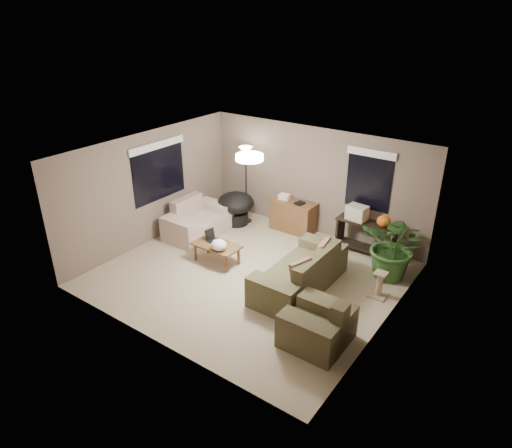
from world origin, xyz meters
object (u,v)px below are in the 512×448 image
Objects in this scene: main_sofa at (301,275)px; houseplant at (394,253)px; armchair at (318,327)px; floor_lamp at (246,160)px; cat_scratching_post at (379,286)px; coffee_table at (217,247)px; console_table at (366,235)px; desk at (293,216)px; loveseat at (197,222)px; papasan_chair at (236,206)px.

houseplant is at bearing 48.04° from main_sofa.
floor_lamp is (-3.65, 3.00, 1.30)m from armchair.
houseplant reaches higher than cat_scratching_post.
coffee_table is at bearing -174.87° from main_sofa.
houseplant reaches higher than console_table.
houseplant is (3.91, -0.43, -1.06)m from floor_lamp.
desk is at bearing 10.61° from floor_lamp.
desk is at bearing 177.95° from console_table.
floor_lamp reaches higher than houseplant.
loveseat is (-3.18, 0.59, 0.00)m from main_sofa.
desk reaches higher than cat_scratching_post.
loveseat is 1.77× the size of papasan_chair.
console_table is (3.60, 1.39, 0.14)m from loveseat.
coffee_table is 2.00× the size of cat_scratching_post.
console_table is 3.29m from floor_lamp.
cat_scratching_post is at bearing 25.38° from main_sofa.
papasan_chair is at bearing -118.05° from floor_lamp.
main_sofa is at bearing 5.13° from coffee_table.
desk is at bearing 77.56° from coffee_table.
main_sofa is 3.23m from loveseat.
console_table is 1.02m from houseplant.
papasan_chair is (-3.21, -0.41, 0.03)m from console_table.
loveseat is at bearing 157.01° from armchair.
armchair is at bearing -52.88° from desk.
console_table is 1.44× the size of papasan_chair.
papasan_chair is at bearing 166.82° from cat_scratching_post.
console_table is at bearing 42.42° from coffee_table.
papasan_chair is (0.39, 0.98, 0.17)m from loveseat.
console_table is at bearing 100.34° from armchair.
main_sofa is 2.51m from desk.
armchair is at bearing -95.69° from houseplant.
cat_scratching_post reaches higher than coffee_table.
main_sofa is at bearing -34.44° from floor_lamp.
main_sofa is at bearing -131.96° from houseplant.
papasan_chair is at bearing 150.59° from main_sofa.
floor_lamp reaches higher than console_table.
loveseat is 4.48m from cat_scratching_post.
armchair is (1.00, -1.18, 0.00)m from main_sofa.
console_table is (2.36, 2.15, 0.08)m from coffee_table.
floor_lamp is 3.82× the size of cat_scratching_post.
houseplant is at bearing -2.51° from papasan_chair.
houseplant is at bearing -6.23° from floor_lamp.
console_table is at bearing 7.26° from papasan_chair.
main_sofa and armchair have the same top height.
papasan_chair is 4.20m from cat_scratching_post.
main_sofa is 1.89m from houseplant.
houseplant is (0.26, 2.58, 0.24)m from armchair.
houseplant is at bearing -35.10° from console_table.
console_table is at bearing 144.90° from houseplant.
main_sofa is 1.60× the size of houseplant.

